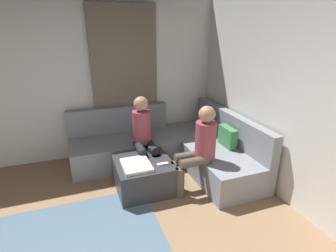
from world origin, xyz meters
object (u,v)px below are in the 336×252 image
(game_remote, at_px, (163,164))
(person_on_couch_back, at_px, (199,146))
(sectional_couch, at_px, (173,148))
(person_on_couch_side, at_px, (144,134))
(coffee_mug, at_px, (151,150))
(ottoman, at_px, (144,175))

(game_remote, relative_size, person_on_couch_back, 0.12)
(sectional_couch, height_order, person_on_couch_side, person_on_couch_side)
(coffee_mug, distance_m, game_remote, 0.40)
(ottoman, distance_m, coffee_mug, 0.38)
(sectional_couch, relative_size, coffee_mug, 26.84)
(sectional_couch, height_order, ottoman, sectional_couch)
(sectional_couch, relative_size, person_on_couch_side, 2.12)
(sectional_couch, bearing_deg, game_remote, -30.14)
(ottoman, height_order, person_on_couch_back, person_on_couch_back)
(sectional_couch, height_order, game_remote, sectional_couch)
(person_on_couch_side, bearing_deg, sectional_couch, -164.22)
(sectional_couch, xyz_separation_m, person_on_couch_side, (0.15, -0.52, 0.38))
(sectional_couch, distance_m, game_remote, 0.86)
(person_on_couch_back, relative_size, person_on_couch_side, 1.00)
(coffee_mug, bearing_deg, game_remote, 5.71)
(sectional_couch, bearing_deg, ottoman, -49.35)
(sectional_couch, xyz_separation_m, person_on_couch_back, (0.82, 0.06, 0.38))
(coffee_mug, relative_size, person_on_couch_back, 0.08)
(person_on_couch_back, bearing_deg, sectional_couch, 3.84)
(ottoman, relative_size, person_on_couch_side, 0.63)
(ottoman, relative_size, coffee_mug, 8.00)
(sectional_couch, height_order, coffee_mug, sectional_couch)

